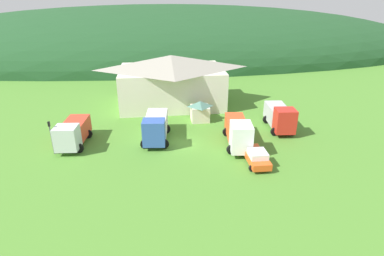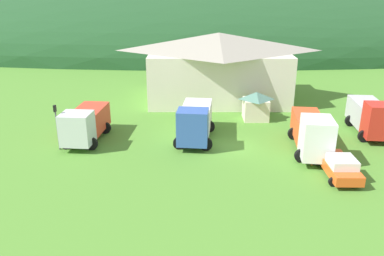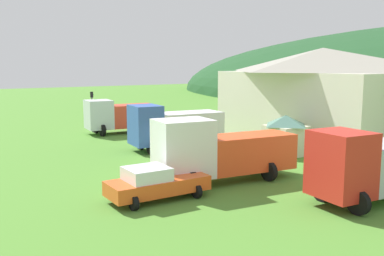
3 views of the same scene
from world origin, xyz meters
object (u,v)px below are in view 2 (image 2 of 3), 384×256
(depot_building, at_px, (217,66))
(box_truck_blue, at_px, (194,121))
(service_pickup_orange, at_px, (338,166))
(traffic_light_west, at_px, (56,123))
(heavy_rig_white, at_px, (311,132))
(traffic_cone_near_pickup, at_px, (311,165))
(play_shed_cream, at_px, (255,105))
(tow_truck_silver, at_px, (84,123))
(crane_truck_red, at_px, (370,116))

(depot_building, distance_m, box_truck_blue, 13.89)
(service_pickup_orange, xyz_separation_m, traffic_light_west, (-21.93, 4.90, 1.59))
(heavy_rig_white, bearing_deg, depot_building, -150.49)
(traffic_light_west, relative_size, traffic_cone_near_pickup, 7.07)
(play_shed_cream, relative_size, heavy_rig_white, 0.35)
(heavy_rig_white, bearing_deg, traffic_cone_near_pickup, -4.95)
(play_shed_cream, bearing_deg, heavy_rig_white, -68.94)
(box_truck_blue, relative_size, traffic_cone_near_pickup, 13.26)
(tow_truck_silver, height_order, crane_truck_red, crane_truck_red)
(crane_truck_red, bearing_deg, traffic_light_west, -77.39)
(depot_building, distance_m, service_pickup_orange, 22.10)
(tow_truck_silver, distance_m, service_pickup_orange, 21.24)
(crane_truck_red, bearing_deg, heavy_rig_white, -52.90)
(heavy_rig_white, xyz_separation_m, traffic_light_west, (-21.08, 0.58, 0.60))
(tow_truck_silver, bearing_deg, service_pickup_orange, 76.46)
(traffic_cone_near_pickup, bearing_deg, tow_truck_silver, 165.25)
(play_shed_cream, bearing_deg, box_truck_blue, -137.71)
(tow_truck_silver, relative_size, traffic_light_west, 1.71)
(tow_truck_silver, xyz_separation_m, heavy_rig_white, (19.26, -2.45, 0.10))
(tow_truck_silver, distance_m, crane_truck_red, 26.00)
(box_truck_blue, bearing_deg, traffic_light_west, -73.39)
(play_shed_cream, relative_size, crane_truck_red, 0.41)
(service_pickup_orange, relative_size, traffic_cone_near_pickup, 8.97)
(depot_building, relative_size, service_pickup_orange, 3.46)
(box_truck_blue, bearing_deg, service_pickup_orange, 61.43)
(heavy_rig_white, distance_m, crane_truck_red, 7.87)
(tow_truck_silver, bearing_deg, heavy_rig_white, 87.83)
(depot_building, distance_m, traffic_cone_near_pickup, 20.08)
(play_shed_cream, height_order, service_pickup_orange, play_shed_cream)
(box_truck_blue, height_order, heavy_rig_white, heavy_rig_white)
(heavy_rig_white, xyz_separation_m, service_pickup_orange, (0.85, -4.33, -0.99))
(depot_building, distance_m, heavy_rig_white, 17.67)
(box_truck_blue, relative_size, heavy_rig_white, 0.88)
(depot_building, distance_m, traffic_light_west, 21.27)
(traffic_light_west, bearing_deg, depot_building, 47.38)
(traffic_cone_near_pickup, bearing_deg, service_pickup_orange, -53.34)
(box_truck_blue, bearing_deg, heavy_rig_white, 79.54)
(play_shed_cream, xyz_separation_m, box_truck_blue, (-6.28, -5.72, 0.30))
(traffic_light_west, bearing_deg, tow_truck_silver, 45.91)
(heavy_rig_white, height_order, traffic_light_west, traffic_light_west)
(play_shed_cream, distance_m, traffic_light_west, 19.51)
(depot_building, xyz_separation_m, box_truck_blue, (-2.84, -13.40, -2.29))
(crane_truck_red, distance_m, traffic_cone_near_pickup, 9.96)
(tow_truck_silver, height_order, service_pickup_orange, tow_truck_silver)
(box_truck_blue, distance_m, heavy_rig_white, 9.95)
(depot_building, bearing_deg, play_shed_cream, -65.84)
(play_shed_cream, xyz_separation_m, tow_truck_silver, (-15.99, -6.05, 0.22))
(depot_building, xyz_separation_m, service_pickup_orange, (7.57, -20.51, -3.26))
(depot_building, relative_size, heavy_rig_white, 2.06)
(tow_truck_silver, distance_m, traffic_light_west, 2.70)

